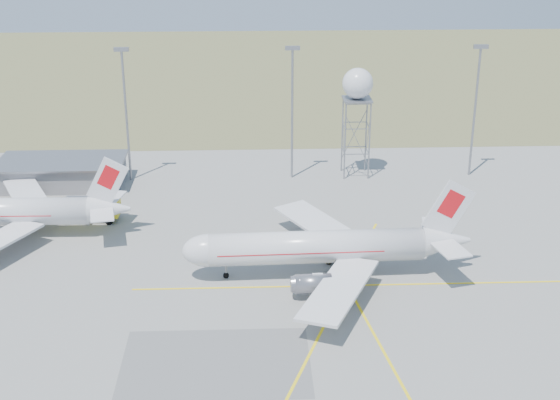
{
  "coord_description": "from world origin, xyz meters",
  "views": [
    {
      "loc": [
        -16.42,
        -48.27,
        42.1
      ],
      "look_at": [
        -12.88,
        40.0,
        6.61
      ],
      "focal_mm": 50.0,
      "sensor_mm": 36.0,
      "label": 1
    }
  ],
  "objects_px": {
    "airliner_main": "(321,248)",
    "airliner_far": "(3,212)",
    "fire_truck": "(91,210)",
    "baggage_tug": "(72,206)",
    "radar_tower": "(356,116)"
  },
  "relations": [
    {
      "from": "airliner_main",
      "to": "airliner_far",
      "type": "distance_m",
      "value": 41.86
    },
    {
      "from": "fire_truck",
      "to": "baggage_tug",
      "type": "height_order",
      "value": "fire_truck"
    },
    {
      "from": "radar_tower",
      "to": "baggage_tug",
      "type": "xyz_separation_m",
      "value": [
        -41.41,
        -13.22,
        -8.86
      ]
    },
    {
      "from": "airliner_main",
      "to": "baggage_tug",
      "type": "distance_m",
      "value": 39.13
    },
    {
      "from": "radar_tower",
      "to": "fire_truck",
      "type": "distance_m",
      "value": 42.32
    },
    {
      "from": "fire_truck",
      "to": "baggage_tug",
      "type": "distance_m",
      "value": 4.9
    },
    {
      "from": "airliner_main",
      "to": "fire_truck",
      "type": "distance_m",
      "value": 34.42
    },
    {
      "from": "airliner_far",
      "to": "baggage_tug",
      "type": "distance_m",
      "value": 10.91
    },
    {
      "from": "fire_truck",
      "to": "airliner_far",
      "type": "bearing_deg",
      "value": -152.69
    },
    {
      "from": "airliner_far",
      "to": "fire_truck",
      "type": "xyz_separation_m",
      "value": [
        10.19,
        4.62,
        -1.72
      ]
    },
    {
      "from": "airliner_main",
      "to": "radar_tower",
      "type": "relative_size",
      "value": 1.98
    },
    {
      "from": "airliner_far",
      "to": "baggage_tug",
      "type": "relative_size",
      "value": 11.31
    },
    {
      "from": "airliner_main",
      "to": "airliner_far",
      "type": "height_order",
      "value": "airliner_main"
    },
    {
      "from": "radar_tower",
      "to": "baggage_tug",
      "type": "distance_m",
      "value": 44.37
    },
    {
      "from": "baggage_tug",
      "to": "airliner_main",
      "type": "bearing_deg",
      "value": 6.78
    }
  ]
}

